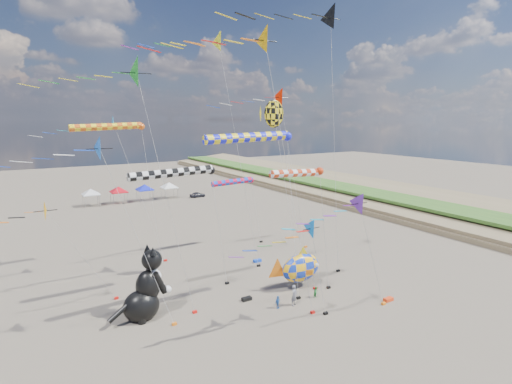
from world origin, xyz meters
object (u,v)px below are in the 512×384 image
object	(u,v)px
cat_inflatable	(144,283)
child_green	(316,292)
parked_car	(197,195)
fish_inflatable	(300,268)
person_adult	(294,295)
child_blue	(278,302)

from	to	relation	value
cat_inflatable	child_green	bearing A→B (deg)	-26.94
parked_car	fish_inflatable	bearing A→B (deg)	165.76
cat_inflatable	person_adult	world-z (taller)	cat_inflatable
cat_inflatable	person_adult	bearing A→B (deg)	-31.21
person_adult	child_green	distance (m)	2.65
child_blue	child_green	bearing A→B (deg)	-19.46
cat_inflatable	child_green	xyz separation A→B (m)	(14.29, -4.21, -2.45)
person_adult	child_green	size ratio (longest dim) A/B	1.75
cat_inflatable	parked_car	distance (m)	51.35
fish_inflatable	parked_car	world-z (taller)	fish_inflatable
cat_inflatable	child_green	size ratio (longest dim) A/B	5.62
child_green	parked_car	bearing A→B (deg)	65.07
cat_inflatable	fish_inflatable	distance (m)	14.50
cat_inflatable	person_adult	size ratio (longest dim) A/B	3.21
fish_inflatable	child_blue	world-z (taller)	fish_inflatable
parked_car	child_green	bearing A→B (deg)	166.21
person_adult	parked_car	xyz separation A→B (m)	(11.90, 49.96, -0.38)
child_blue	parked_car	world-z (taller)	child_blue
person_adult	child_blue	world-z (taller)	person_adult
person_adult	parked_car	world-z (taller)	person_adult
cat_inflatable	child_blue	world-z (taller)	cat_inflatable
child_blue	person_adult	bearing A→B (deg)	-28.11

